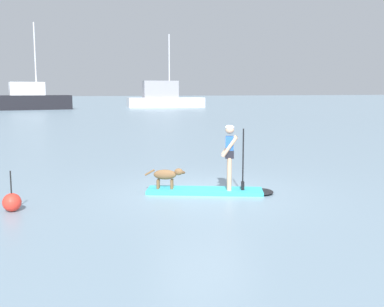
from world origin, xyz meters
TOP-DOWN VIEW (x-y plane):
  - ground_plane at (0.00, 0.00)m, footprint 400.00×400.00m
  - paddleboard at (0.21, -0.09)m, footprint 3.29×1.95m
  - person_paddler at (0.60, -0.25)m, footprint 0.68×0.60m
  - dog at (-0.91, 0.38)m, footprint 1.00×0.49m
  - moored_boat_center at (-4.04, 55.75)m, footprint 10.22×4.36m
  - moored_boat_starboard at (15.29, 58.11)m, footprint 11.98×4.38m
  - marker_buoy at (-4.66, -0.34)m, footprint 0.41×0.41m

SIDE VIEW (x-z plane):
  - ground_plane at x=0.00m, z-range 0.00..0.00m
  - paddleboard at x=0.21m, z-range 0.00..0.10m
  - marker_buoy at x=-4.66m, z-range -0.25..0.66m
  - dog at x=-0.91m, z-range 0.19..0.72m
  - person_paddler at x=0.60m, z-range 0.24..1.90m
  - moored_boat_center at x=-4.04m, z-range -4.39..7.27m
  - moored_boat_starboard at x=15.29m, z-range -4.04..7.07m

